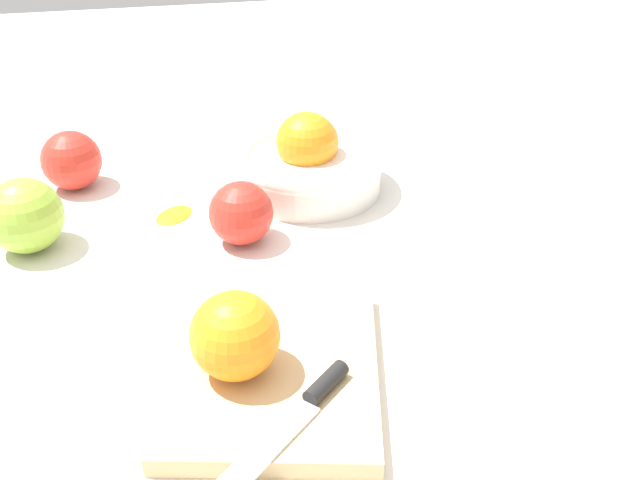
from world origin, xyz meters
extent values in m
plane|color=silver|center=(0.00, 0.00, 0.00)|extent=(2.40, 2.40, 0.00)
cylinder|color=white|center=(-0.19, 0.14, 0.02)|extent=(0.18, 0.18, 0.05)
torus|color=white|center=(-0.19, 0.14, 0.05)|extent=(0.19, 0.19, 0.02)
sphere|color=orange|center=(-0.19, 0.13, 0.06)|extent=(0.07, 0.07, 0.07)
sphere|color=orange|center=(-0.19, 0.14, 0.06)|extent=(0.07, 0.07, 0.07)
cube|color=#DBB77F|center=(0.15, 0.04, 0.01)|extent=(0.25, 0.22, 0.02)
sphere|color=orange|center=(0.15, 0.01, 0.05)|extent=(0.07, 0.07, 0.07)
cube|color=silver|center=(0.24, 0.02, 0.02)|extent=(0.09, 0.09, 0.00)
cylinder|color=black|center=(0.19, 0.07, 0.02)|extent=(0.04, 0.04, 0.01)
sphere|color=red|center=(-0.08, 0.04, 0.04)|extent=(0.07, 0.07, 0.07)
sphere|color=#8EB738|center=(-0.11, -0.19, 0.04)|extent=(0.08, 0.08, 0.08)
sphere|color=red|center=(-0.26, -0.15, 0.04)|extent=(0.07, 0.07, 0.07)
ellipsoid|color=orange|center=(-0.15, -0.03, 0.00)|extent=(0.06, 0.06, 0.01)
camera|label=1|loc=(0.60, -0.02, 0.41)|focal=40.29mm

